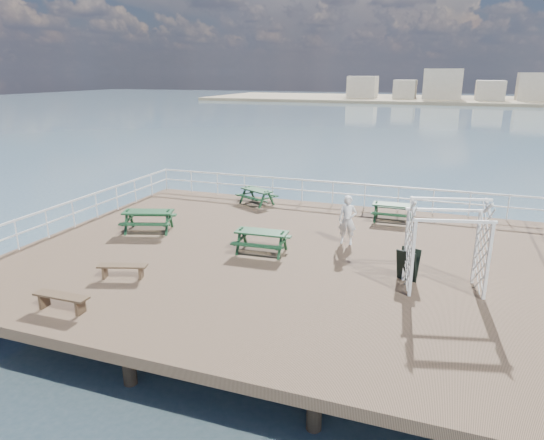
{
  "coord_description": "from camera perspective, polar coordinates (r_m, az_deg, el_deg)",
  "views": [
    {
      "loc": [
        4.75,
        -14.56,
        5.88
      ],
      "look_at": [
        -0.57,
        0.16,
        1.1
      ],
      "focal_mm": 32.0,
      "sensor_mm": 36.0,
      "label": 1
    }
  ],
  "objects": [
    {
      "name": "person",
      "position": [
        17.31,
        8.87,
        -0.01
      ],
      "size": [
        0.66,
        0.45,
        1.76
      ],
      "primitive_type": "imported",
      "rotation": [
        0.0,
        0.0,
        0.05
      ],
      "color": "white",
      "rests_on": "ground"
    },
    {
      "name": "picnic_table_a",
      "position": [
        19.17,
        -14.34,
        0.4
      ],
      "size": [
        2.25,
        2.01,
        0.91
      ],
      "rotation": [
        0.0,
        0.0,
        0.32
      ],
      "color": "#14371A",
      "rests_on": "ground"
    },
    {
      "name": "picnic_table_d",
      "position": [
        16.39,
        -1.23,
        -2.01
      ],
      "size": [
        1.83,
        1.5,
        0.85
      ],
      "rotation": [
        0.0,
        0.0,
        0.05
      ],
      "color": "#14371A",
      "rests_on": "ground"
    },
    {
      "name": "picnic_table_c",
      "position": [
        20.48,
        14.11,
        1.3
      ],
      "size": [
        1.72,
        1.4,
        0.82
      ],
      "rotation": [
        0.0,
        0.0,
        0.03
      ],
      "color": "#14371A",
      "rests_on": "ground"
    },
    {
      "name": "trellis_arbor",
      "position": [
        14.24,
        19.75,
        -3.32
      ],
      "size": [
        2.36,
        1.63,
        2.66
      ],
      "rotation": [
        0.0,
        0.0,
        0.25
      ],
      "color": "white",
      "rests_on": "ground"
    },
    {
      "name": "sea_backdrop",
      "position": [
        148.97,
        23.5,
        13.19
      ],
      "size": [
        300.0,
        300.0,
        9.2
      ],
      "color": "#426070",
      "rests_on": "ground"
    },
    {
      "name": "railing",
      "position": [
        18.49,
        3.99,
        1.23
      ],
      "size": [
        17.77,
        13.76,
        1.1
      ],
      "color": "white",
      "rests_on": "ground"
    },
    {
      "name": "flat_bench_far",
      "position": [
        13.67,
        -23.54,
        -8.5
      ],
      "size": [
        1.53,
        0.38,
        0.44
      ],
      "rotation": [
        0.0,
        0.0,
        0.01
      ],
      "color": "#4F3828",
      "rests_on": "ground"
    },
    {
      "name": "picnic_table_b",
      "position": [
        22.52,
        -1.8,
        3.16
      ],
      "size": [
        2.02,
        1.89,
        0.78
      ],
      "rotation": [
        0.0,
        0.0,
        -0.47
      ],
      "color": "#14371A",
      "rests_on": "ground"
    },
    {
      "name": "sandwich_board",
      "position": [
        14.79,
        15.68,
        -5.13
      ],
      "size": [
        0.71,
        0.62,
        0.97
      ],
      "rotation": [
        0.0,
        0.0,
        -0.34
      ],
      "color": "black",
      "rests_on": "ground"
    },
    {
      "name": "flat_bench_near",
      "position": [
        15.11,
        -17.17,
        -5.45
      ],
      "size": [
        1.49,
        0.78,
        0.42
      ],
      "rotation": [
        0.0,
        0.0,
        0.32
      ],
      "color": "#4F3828",
      "rests_on": "ground"
    },
    {
      "name": "ground",
      "position": [
        16.46,
        1.68,
        -4.52
      ],
      "size": [
        18.0,
        14.0,
        0.3
      ],
      "primitive_type": "cube",
      "color": "brown",
      "rests_on": "ground"
    }
  ]
}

